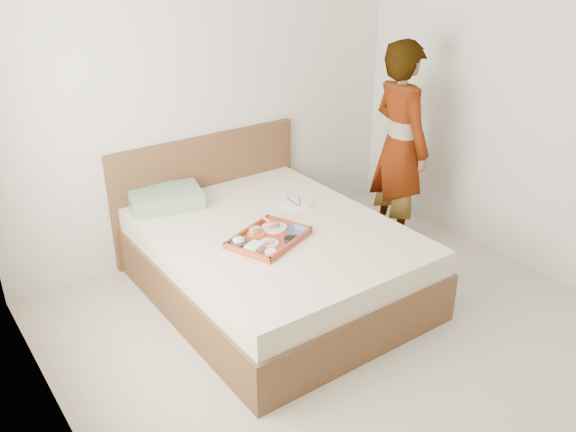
# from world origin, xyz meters

# --- Properties ---
(ground) EXTENTS (3.50, 4.00, 0.01)m
(ground) POSITION_xyz_m (0.00, 0.00, 0.00)
(ground) COLOR beige
(ground) RESTS_ON ground
(wall_back) EXTENTS (3.50, 0.01, 2.60)m
(wall_back) POSITION_xyz_m (0.00, 2.00, 1.30)
(wall_back) COLOR silver
(wall_back) RESTS_ON ground
(wall_left) EXTENTS (0.01, 4.00, 2.60)m
(wall_left) POSITION_xyz_m (-1.75, 0.00, 1.30)
(wall_left) COLOR silver
(wall_left) RESTS_ON ground
(wall_right) EXTENTS (0.01, 4.00, 2.60)m
(wall_right) POSITION_xyz_m (1.75, 0.00, 1.30)
(wall_right) COLOR silver
(wall_right) RESTS_ON ground
(bed) EXTENTS (1.65, 2.00, 0.53)m
(bed) POSITION_xyz_m (-0.09, 1.00, 0.27)
(bed) COLOR brown
(bed) RESTS_ON ground
(headboard) EXTENTS (1.65, 0.06, 0.95)m
(headboard) POSITION_xyz_m (-0.09, 1.97, 0.47)
(headboard) COLOR brown
(headboard) RESTS_ON ground
(pillow) EXTENTS (0.60, 0.47, 0.13)m
(pillow) POSITION_xyz_m (-0.55, 1.79, 0.59)
(pillow) COLOR gray
(pillow) RESTS_ON bed
(tray) EXTENTS (0.62, 0.54, 0.05)m
(tray) POSITION_xyz_m (-0.23, 0.86, 0.55)
(tray) COLOR #AC4419
(tray) RESTS_ON bed
(prawn_plate) EXTENTS (0.23, 0.23, 0.01)m
(prawn_plate) POSITION_xyz_m (-0.11, 0.97, 0.55)
(prawn_plate) COLOR white
(prawn_plate) RESTS_ON tray
(navy_bowl_big) EXTENTS (0.19, 0.19, 0.04)m
(navy_bowl_big) POSITION_xyz_m (-0.03, 0.81, 0.56)
(navy_bowl_big) COLOR navy
(navy_bowl_big) RESTS_ON tray
(sauce_dish) EXTENTS (0.10, 0.10, 0.03)m
(sauce_dish) POSITION_xyz_m (-0.14, 0.75, 0.56)
(sauce_dish) COLOR black
(sauce_dish) RESTS_ON tray
(meat_plate) EXTENTS (0.17, 0.17, 0.01)m
(meat_plate) POSITION_xyz_m (-0.27, 0.81, 0.55)
(meat_plate) COLOR white
(meat_plate) RESTS_ON tray
(bread_plate) EXTENTS (0.16, 0.16, 0.01)m
(bread_plate) POSITION_xyz_m (-0.26, 0.98, 0.55)
(bread_plate) COLOR orange
(bread_plate) RESTS_ON tray
(salad_bowl) EXTENTS (0.15, 0.15, 0.04)m
(salad_bowl) POSITION_xyz_m (-0.44, 0.91, 0.56)
(salad_bowl) COLOR navy
(salad_bowl) RESTS_ON tray
(plastic_tub) EXTENTS (0.13, 0.12, 0.05)m
(plastic_tub) POSITION_xyz_m (-0.40, 0.78, 0.57)
(plastic_tub) COLOR silver
(plastic_tub) RESTS_ON tray
(cheese_round) EXTENTS (0.10, 0.10, 0.03)m
(cheese_round) POSITION_xyz_m (-0.34, 0.68, 0.56)
(cheese_round) COLOR white
(cheese_round) RESTS_ON tray
(dinner_plate) EXTENTS (0.34, 0.34, 0.01)m
(dinner_plate) POSITION_xyz_m (0.28, 1.25, 0.54)
(dinner_plate) COLOR white
(dinner_plate) RESTS_ON bed
(person) EXTENTS (0.50, 0.68, 1.70)m
(person) POSITION_xyz_m (1.20, 1.09, 0.85)
(person) COLOR #EEE7CF
(person) RESTS_ON ground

